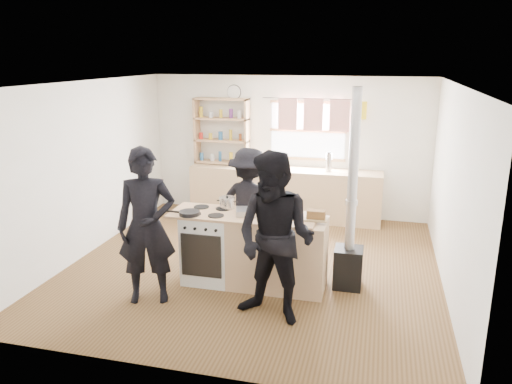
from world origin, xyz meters
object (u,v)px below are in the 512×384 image
Objects in this scene: bread_board at (316,216)px; person_far at (249,204)px; thermos at (329,162)px; person_near_right at (275,239)px; stockpot_stove at (227,203)px; stockpot_counter at (281,210)px; cooking_island at (254,250)px; person_near_left at (147,226)px; skillet_greens at (189,213)px; roast_tray at (248,211)px; flue_heater at (350,239)px.

person_far is at bearing 141.63° from bread_board.
bread_board is 1.36m from person_far.
person_near_right is at bearing -92.93° from thermos.
person_near_right reaches higher than stockpot_stove.
person_near_right is (0.10, -0.81, -0.07)m from stockpot_counter.
person_near_left is (-1.10, -0.71, 0.46)m from cooking_island.
bread_board is (1.18, -0.19, -0.02)m from stockpot_stove.
skillet_greens is at bearing -169.09° from stockpot_counter.
roast_tray is at bearing 168.73° from cooking_island.
skillet_greens is at bearing -115.24° from thermos.
person_near_left is (-0.70, -0.90, -0.08)m from stockpot_stove.
bread_board is (0.85, -0.02, 0.01)m from roast_tray.
thermos is 3.89m from person_near_left.
roast_tray reaches higher than skillet_greens.
thermos reaches higher than skillet_greens.
thermos is at bearing 75.81° from roast_tray.
person_near_left is 1.16× the size of person_far.
flue_heater is at bearing 2.65° from person_near_left.
stockpot_stove is 0.76m from stockpot_counter.
flue_heater is at bearing 13.49° from stockpot_counter.
person_near_left reaches higher than stockpot_counter.
person_near_right is at bearing -82.63° from stockpot_counter.
person_near_right is (1.22, -0.60, -0.01)m from skillet_greens.
skillet_greens is 0.73m from roast_tray.
skillet_greens is at bearing -165.83° from cooking_island.
bread_board is (0.44, -0.02, -0.04)m from stockpot_counter.
roast_tray is at bearing -104.19° from thermos.
roast_tray is 0.23× the size of person_far.
thermos reaches higher than stockpot_counter.
stockpot_counter is (-0.29, -2.75, -0.04)m from thermos.
person_near_right is at bearing 125.82° from person_far.
person_far is (-0.21, 0.82, -0.17)m from roast_tray.
person_far is at bearing 79.75° from stockpot_stove.
thermos is 1.20× the size of stockpot_counter.
thermos reaches higher than cooking_island.
person_near_left is at bearing -147.22° from cooking_island.
person_near_right reaches higher than person_far.
stockpot_stove reaches higher than bread_board.
roast_tray is 1.38× the size of stockpot_counter.
skillet_greens is 1.35m from person_near_right.
skillet_greens is 0.17× the size of person_far.
skillet_greens is 0.74× the size of roast_tray.
thermos is 2.77m from stockpot_counter.
cooking_island is 9.57× the size of stockpot_stove.
person_far is at bearing 64.81° from skillet_greens.
skillet_greens is 1.13m from stockpot_counter.
person_near_left is at bearing -167.34° from person_near_right.
skillet_greens is at bearing 37.90° from person_near_left.
thermos is at bearing 68.26° from stockpot_stove.
stockpot_stove is (-0.41, 0.19, 0.54)m from cooking_island.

